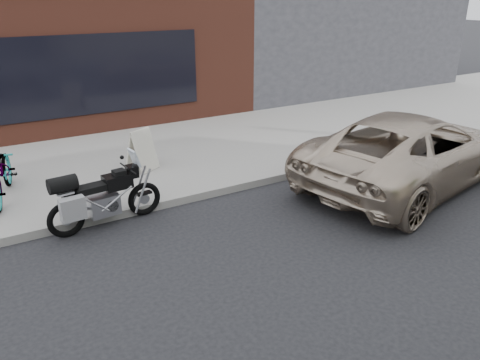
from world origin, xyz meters
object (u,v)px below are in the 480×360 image
(bicycle_front, at_px, (1,172))
(sandwich_sign, at_px, (141,150))
(motorcycle, at_px, (98,198))
(minivan, at_px, (410,150))

(bicycle_front, distance_m, sandwich_sign, 2.68)
(motorcycle, height_order, sandwich_sign, motorcycle)
(bicycle_front, bearing_deg, minivan, -9.97)
(bicycle_front, height_order, sandwich_sign, bicycle_front)
(minivan, distance_m, sandwich_sign, 5.51)
(minivan, xyz_separation_m, bicycle_front, (-7.17, 3.04, -0.08))
(bicycle_front, bearing_deg, sandwich_sign, 16.21)
(motorcycle, bearing_deg, minivan, -17.81)
(motorcycle, xyz_separation_m, sandwich_sign, (1.42, 1.92, 0.05))
(motorcycle, distance_m, minivan, 6.05)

